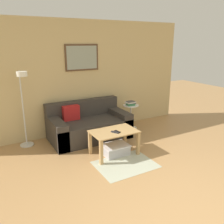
{
  "coord_description": "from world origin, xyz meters",
  "views": [
    {
      "loc": [
        -1.94,
        -1.6,
        2.08
      ],
      "look_at": [
        0.08,
        1.99,
        0.85
      ],
      "focal_mm": 38.0,
      "sensor_mm": 36.0,
      "label": 1
    }
  ],
  "objects": [
    {
      "name": "cell_phone",
      "position": [
        0.15,
        1.93,
        0.48
      ],
      "size": [
        0.1,
        0.15,
        0.01
      ],
      "primitive_type": "cube",
      "rotation": [
        0.0,
        0.0,
        0.22
      ],
      "color": "black",
      "rests_on": "coffee_table"
    },
    {
      "name": "book_stack",
      "position": [
        1.15,
        3.0,
        0.65
      ],
      "size": [
        0.25,
        0.19,
        0.1
      ],
      "color": "#387F4C",
      "rests_on": "side_table"
    },
    {
      "name": "side_table",
      "position": [
        1.17,
        3.01,
        0.36
      ],
      "size": [
        0.38,
        0.38,
        0.6
      ],
      "color": "white",
      "rests_on": "ground_plane"
    },
    {
      "name": "storage_bin",
      "position": [
        0.14,
        1.97,
        0.1
      ],
      "size": [
        0.49,
        0.38,
        0.19
      ],
      "color": "#B2B2B7",
      "rests_on": "ground_plane"
    },
    {
      "name": "area_rug",
      "position": [
        0.09,
        1.54,
        0.0
      ],
      "size": [
        1.02,
        0.77,
        0.01
      ],
      "primitive_type": "cube",
      "color": "#B2B79E",
      "rests_on": "ground_plane"
    },
    {
      "name": "floor_lamp",
      "position": [
        -1.27,
        3.06,
        1.01
      ],
      "size": [
        0.28,
        0.55,
        1.57
      ],
      "color": "silver",
      "rests_on": "ground_plane"
    },
    {
      "name": "remote_control",
      "position": [
        0.09,
        1.91,
        0.48
      ],
      "size": [
        0.11,
        0.15,
        0.02
      ],
      "primitive_type": "cube",
      "rotation": [
        0.0,
        0.0,
        0.51
      ],
      "color": "#232328",
      "rests_on": "coffee_table"
    },
    {
      "name": "coffee_table",
      "position": [
        0.12,
        1.99,
        0.37
      ],
      "size": [
        0.86,
        0.55,
        0.47
      ],
      "color": "tan",
      "rests_on": "ground_plane"
    },
    {
      "name": "couch",
      "position": [
        0.03,
        2.98,
        0.28
      ],
      "size": [
        1.72,
        0.93,
        0.8
      ],
      "color": "#38332D",
      "rests_on": "ground_plane"
    },
    {
      "name": "ground_plane",
      "position": [
        0.0,
        0.0,
        0.0
      ],
      "size": [
        16.0,
        16.0,
        0.0
      ],
      "primitive_type": "plane",
      "color": "tan"
    },
    {
      "name": "wall_back",
      "position": [
        0.0,
        3.46,
        1.28
      ],
      "size": [
        5.6,
        0.09,
        2.55
      ],
      "color": "tan",
      "rests_on": "ground_plane"
    }
  ]
}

